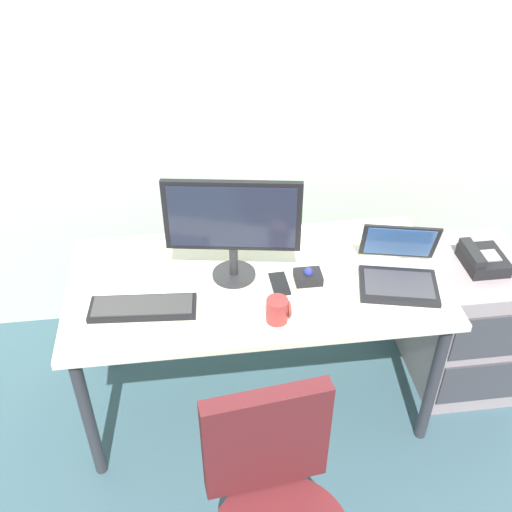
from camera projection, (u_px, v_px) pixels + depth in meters
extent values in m
plane|color=#34505A|center=(256.00, 395.00, 2.90)|extent=(8.00, 8.00, 0.00)
cube|color=#B7C9AC|center=(235.00, 57.00, 2.63)|extent=(6.00, 0.10, 2.80)
cube|color=beige|center=(256.00, 282.00, 2.47)|extent=(1.54, 0.76, 0.03)
cylinder|color=#2D2D33|center=(88.00, 418.00, 2.36)|extent=(0.05, 0.05, 0.70)
cylinder|color=#2D2D33|center=(433.00, 383.00, 2.51)|extent=(0.05, 0.05, 0.70)
cylinder|color=#2D2D33|center=(101.00, 310.00, 2.87)|extent=(0.05, 0.05, 0.70)
cylinder|color=#2D2D33|center=(388.00, 287.00, 3.01)|extent=(0.05, 0.05, 0.70)
cube|color=gray|center=(464.00, 320.00, 2.82)|extent=(0.42, 0.52, 0.69)
cube|color=#38383D|center=(496.00, 337.00, 2.52)|extent=(0.38, 0.01, 0.23)
cube|color=#38383D|center=(481.00, 383.00, 2.69)|extent=(0.38, 0.01, 0.23)
cube|color=black|center=(483.00, 260.00, 2.58)|extent=(0.17, 0.20, 0.06)
cube|color=black|center=(472.00, 253.00, 2.55)|extent=(0.05, 0.18, 0.04)
cube|color=gray|center=(491.00, 256.00, 2.56)|extent=(0.07, 0.08, 0.01)
cube|color=#521C1F|center=(266.00, 440.00, 1.85)|extent=(0.40, 0.11, 0.42)
cylinder|color=#262628|center=(234.00, 274.00, 2.48)|extent=(0.18, 0.18, 0.01)
cylinder|color=#262628|center=(234.00, 261.00, 2.43)|extent=(0.04, 0.04, 0.13)
cube|color=black|center=(232.00, 216.00, 2.30)|extent=(0.53, 0.11, 0.31)
cube|color=#1E2333|center=(232.00, 218.00, 2.29)|extent=(0.49, 0.08, 0.27)
cube|color=black|center=(143.00, 308.00, 2.30)|extent=(0.42, 0.17, 0.02)
cube|color=#353535|center=(143.00, 305.00, 2.29)|extent=(0.39, 0.14, 0.01)
cube|color=black|center=(398.00, 286.00, 2.41)|extent=(0.35, 0.28, 0.02)
cube|color=#38383D|center=(399.00, 284.00, 2.40)|extent=(0.30, 0.22, 0.00)
cube|color=black|center=(399.00, 242.00, 2.46)|extent=(0.32, 0.16, 0.21)
cube|color=#335999|center=(399.00, 242.00, 2.46)|extent=(0.28, 0.14, 0.18)
cube|color=black|center=(308.00, 277.00, 2.44)|extent=(0.11, 0.09, 0.04)
sphere|color=navy|center=(308.00, 272.00, 2.42)|extent=(0.04, 0.04, 0.04)
cylinder|color=#9D2F2E|center=(277.00, 310.00, 2.23)|extent=(0.08, 0.08, 0.10)
torus|color=maroon|center=(289.00, 309.00, 2.24)|extent=(0.01, 0.06, 0.06)
cube|color=white|center=(380.00, 245.00, 2.64)|extent=(0.17, 0.22, 0.01)
cube|color=black|center=(279.00, 284.00, 2.43)|extent=(0.07, 0.14, 0.01)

